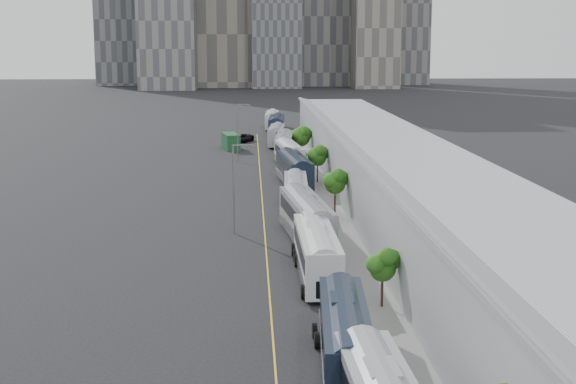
{
  "coord_description": "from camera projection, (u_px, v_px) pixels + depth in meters",
  "views": [
    {
      "loc": [
        -2.71,
        -22.4,
        17.24
      ],
      "look_at": [
        0.9,
        55.13,
        3.0
      ],
      "focal_mm": 50.0,
      "sensor_mm": 36.0,
      "label": 1
    }
  ],
  "objects": [
    {
      "name": "bus_3",
      "position": [
        306.0,
        222.0,
        71.3
      ],
      "size": [
        4.26,
        14.25,
        4.1
      ],
      "rotation": [
        0.0,
        0.0,
        0.1
      ],
      "color": "gray",
      "rests_on": "ground"
    },
    {
      "name": "bus_1",
      "position": [
        345.0,
        342.0,
        42.97
      ],
      "size": [
        3.32,
        12.6,
        3.64
      ],
      "rotation": [
        0.0,
        0.0,
        -0.06
      ],
      "color": "black",
      "rests_on": "ground"
    },
    {
      "name": "bus_7",
      "position": [
        284.0,
        146.0,
        126.33
      ],
      "size": [
        3.63,
        12.82,
        3.7
      ],
      "rotation": [
        0.0,
        0.0,
        -0.09
      ],
      "color": "gray",
      "rests_on": "ground"
    },
    {
      "name": "street_lamp_far",
      "position": [
        239.0,
        128.0,
        119.48
      ],
      "size": [
        2.04,
        0.22,
        8.66
      ],
      "color": "#59595E",
      "rests_on": "ground"
    },
    {
      "name": "depot",
      "position": [
        410.0,
        186.0,
        79.25
      ],
      "size": [
        12.45,
        160.4,
        7.2
      ],
      "color": "gray",
      "rests_on": "ground"
    },
    {
      "name": "tree_2",
      "position": [
        335.0,
        181.0,
        80.71
      ],
      "size": [
        2.12,
        2.12,
        4.87
      ],
      "color": "black",
      "rests_on": "ground"
    },
    {
      "name": "bus_6",
      "position": [
        289.0,
        158.0,
        113.37
      ],
      "size": [
        3.84,
        12.98,
        3.74
      ],
      "rotation": [
        0.0,
        0.0,
        0.1
      ],
      "color": "silver",
      "rests_on": "ground"
    },
    {
      "name": "sidewalk",
      "position": [
        369.0,
        221.0,
        79.69
      ],
      "size": [
        10.0,
        170.0,
        0.12
      ],
      "primitive_type": "cube",
      "color": "gray",
      "rests_on": "ground"
    },
    {
      "name": "tree_1",
      "position": [
        383.0,
        265.0,
        52.82
      ],
      "size": [
        1.8,
        1.8,
        3.91
      ],
      "color": "black",
      "rests_on": "ground"
    },
    {
      "name": "bus_10",
      "position": [
        272.0,
        121.0,
        168.16
      ],
      "size": [
        3.28,
        12.65,
        3.66
      ],
      "rotation": [
        0.0,
        0.0,
        -0.06
      ],
      "color": "white",
      "rests_on": "ground"
    },
    {
      "name": "lane_line",
      "position": [
        264.0,
        222.0,
        79.22
      ],
      "size": [
        0.12,
        160.0,
        0.02
      ],
      "primitive_type": "cube",
      "color": "gold",
      "rests_on": "ground"
    },
    {
      "name": "tree_3",
      "position": [
        318.0,
        155.0,
        101.17
      ],
      "size": [
        2.23,
        2.23,
        4.73
      ],
      "color": "black",
      "rests_on": "ground"
    },
    {
      "name": "bus_2",
      "position": [
        317.0,
        257.0,
        59.77
      ],
      "size": [
        2.96,
        13.3,
        3.89
      ],
      "rotation": [
        0.0,
        0.0,
        0.0
      ],
      "color": "silver",
      "rests_on": "ground"
    },
    {
      "name": "bus_4",
      "position": [
        296.0,
        196.0,
        84.9
      ],
      "size": [
        2.98,
        12.2,
        3.54
      ],
      "rotation": [
        0.0,
        0.0,
        -0.04
      ],
      "color": "#A3A4AD",
      "rests_on": "ground"
    },
    {
      "name": "bus_9",
      "position": [
        277.0,
        127.0,
        154.51
      ],
      "size": [
        3.59,
        13.63,
        3.94
      ],
      "rotation": [
        0.0,
        0.0,
        -0.06
      ],
      "color": "#151E2F",
      "rests_on": "ground"
    },
    {
      "name": "bus_8",
      "position": [
        276.0,
        137.0,
        139.98
      ],
      "size": [
        3.44,
        12.24,
        3.53
      ],
      "rotation": [
        0.0,
        0.0,
        -0.08
      ],
      "color": "#9899A1",
      "rests_on": "ground"
    },
    {
      "name": "suv",
      "position": [
        244.0,
        138.0,
        144.9
      ],
      "size": [
        4.14,
        5.62,
        1.42
      ],
      "primitive_type": "imported",
      "rotation": [
        0.0,
        0.0,
        -0.39
      ],
      "color": "black",
      "rests_on": "ground"
    },
    {
      "name": "bus_5",
      "position": [
        294.0,
        173.0,
        99.26
      ],
      "size": [
        4.06,
        13.92,
        4.01
      ],
      "rotation": [
        0.0,
        0.0,
        0.1
      ],
      "color": "black",
      "rests_on": "ground"
    },
    {
      "name": "shipping_container",
      "position": [
        231.0,
        142.0,
        134.32
      ],
      "size": [
        3.4,
        6.61,
        2.68
      ],
      "primitive_type": "cube",
      "rotation": [
        0.0,
        0.0,
        0.2
      ],
      "color": "#134020",
      "rests_on": "ground"
    },
    {
      "name": "street_lamp_near",
      "position": [
        236.0,
        182.0,
        73.62
      ],
      "size": [
        2.04,
        0.22,
        8.34
      ],
      "color": "#59595E",
      "rests_on": "ground"
    },
    {
      "name": "tree_4",
      "position": [
        301.0,
        135.0,
        128.06
      ],
      "size": [
        2.92,
        2.92,
        4.62
      ],
      "color": "black",
      "rests_on": "ground"
    }
  ]
}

